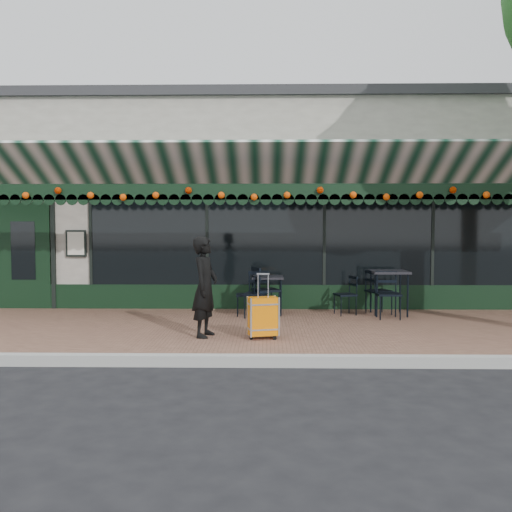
{
  "coord_description": "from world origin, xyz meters",
  "views": [
    {
      "loc": [
        0.22,
        -7.1,
        1.82
      ],
      "look_at": [
        0.05,
        1.6,
        1.37
      ],
      "focal_mm": 38.0,
      "sensor_mm": 36.0,
      "label": 1
    }
  ],
  "objects_px": {
    "cafe_table_a": "(389,275)",
    "chair_a_right": "(379,292)",
    "chair_a_left": "(345,295)",
    "chair_b_left": "(246,295)",
    "woman": "(205,287)",
    "chair_b_right": "(266,291)",
    "suitcase": "(263,317)",
    "cafe_table_b": "(268,280)",
    "chair_a_front": "(388,295)",
    "chair_b_front": "(256,294)"
  },
  "relations": [
    {
      "from": "cafe_table_a",
      "to": "chair_a_right",
      "type": "relative_size",
      "value": 0.98
    },
    {
      "from": "cafe_table_a",
      "to": "chair_b_left",
      "type": "relative_size",
      "value": 1.11
    },
    {
      "from": "chair_a_left",
      "to": "chair_b_left",
      "type": "height_order",
      "value": "chair_b_left"
    },
    {
      "from": "woman",
      "to": "chair_a_right",
      "type": "xyz_separation_m",
      "value": [
        3.12,
        2.23,
        -0.33
      ]
    },
    {
      "from": "cafe_table_b",
      "to": "chair_a_right",
      "type": "distance_m",
      "value": 2.16
    },
    {
      "from": "chair_a_front",
      "to": "chair_b_front",
      "type": "distance_m",
      "value": 2.43
    },
    {
      "from": "woman",
      "to": "cafe_table_b",
      "type": "height_order",
      "value": "woman"
    },
    {
      "from": "chair_a_right",
      "to": "chair_a_left",
      "type": "bearing_deg",
      "value": 80.4
    },
    {
      "from": "chair_a_right",
      "to": "chair_b_left",
      "type": "relative_size",
      "value": 1.13
    },
    {
      "from": "cafe_table_a",
      "to": "chair_a_front",
      "type": "bearing_deg",
      "value": -103.77
    },
    {
      "from": "suitcase",
      "to": "cafe_table_b",
      "type": "height_order",
      "value": "suitcase"
    },
    {
      "from": "cafe_table_b",
      "to": "woman",
      "type": "bearing_deg",
      "value": -113.93
    },
    {
      "from": "cafe_table_b",
      "to": "chair_a_front",
      "type": "bearing_deg",
      "value": -12.11
    },
    {
      "from": "cafe_table_a",
      "to": "cafe_table_b",
      "type": "relative_size",
      "value": 1.16
    },
    {
      "from": "cafe_table_a",
      "to": "chair_b_front",
      "type": "distance_m",
      "value": 2.59
    },
    {
      "from": "suitcase",
      "to": "chair_a_left",
      "type": "height_order",
      "value": "suitcase"
    },
    {
      "from": "suitcase",
      "to": "chair_a_left",
      "type": "distance_m",
      "value": 2.76
    },
    {
      "from": "suitcase",
      "to": "chair_b_left",
      "type": "bearing_deg",
      "value": 84.51
    },
    {
      "from": "chair_a_left",
      "to": "chair_a_front",
      "type": "height_order",
      "value": "chair_a_front"
    },
    {
      "from": "woman",
      "to": "cafe_table_a",
      "type": "height_order",
      "value": "woman"
    },
    {
      "from": "chair_a_right",
      "to": "chair_b_left",
      "type": "bearing_deg",
      "value": 76.02
    },
    {
      "from": "cafe_table_a",
      "to": "cafe_table_b",
      "type": "distance_m",
      "value": 2.33
    },
    {
      "from": "chair_b_left",
      "to": "chair_b_front",
      "type": "bearing_deg",
      "value": 37.0
    },
    {
      "from": "chair_a_right",
      "to": "suitcase",
      "type": "bearing_deg",
      "value": 118.44
    },
    {
      "from": "woman",
      "to": "chair_a_front",
      "type": "distance_m",
      "value": 3.62
    },
    {
      "from": "woman",
      "to": "chair_a_left",
      "type": "relative_size",
      "value": 2.02
    },
    {
      "from": "woman",
      "to": "chair_b_left",
      "type": "height_order",
      "value": "woman"
    },
    {
      "from": "chair_a_left",
      "to": "cafe_table_b",
      "type": "bearing_deg",
      "value": -108.52
    },
    {
      "from": "suitcase",
      "to": "chair_a_front",
      "type": "bearing_deg",
      "value": 24.48
    },
    {
      "from": "chair_a_left",
      "to": "chair_a_front",
      "type": "bearing_deg",
      "value": 43.1
    },
    {
      "from": "cafe_table_b",
      "to": "chair_a_front",
      "type": "xyz_separation_m",
      "value": [
        2.21,
        -0.48,
        -0.22
      ]
    },
    {
      "from": "chair_a_left",
      "to": "chair_b_right",
      "type": "xyz_separation_m",
      "value": [
        -1.52,
        -0.11,
        0.09
      ]
    },
    {
      "from": "chair_a_left",
      "to": "suitcase",
      "type": "bearing_deg",
      "value": -51.08
    },
    {
      "from": "cafe_table_a",
      "to": "chair_a_left",
      "type": "height_order",
      "value": "cafe_table_a"
    },
    {
      "from": "cafe_table_b",
      "to": "chair_a_right",
      "type": "xyz_separation_m",
      "value": [
        2.15,
        0.05,
        -0.23
      ]
    },
    {
      "from": "cafe_table_a",
      "to": "chair_b_front",
      "type": "height_order",
      "value": "chair_b_front"
    },
    {
      "from": "chair_b_left",
      "to": "suitcase",
      "type": "bearing_deg",
      "value": 6.93
    },
    {
      "from": "woman",
      "to": "chair_a_right",
      "type": "height_order",
      "value": "woman"
    },
    {
      "from": "chair_b_left",
      "to": "chair_b_right",
      "type": "bearing_deg",
      "value": 86.19
    },
    {
      "from": "chair_b_left",
      "to": "chair_b_right",
      "type": "xyz_separation_m",
      "value": [
        0.38,
        -0.01,
        0.09
      ]
    },
    {
      "from": "chair_a_left",
      "to": "chair_b_left",
      "type": "distance_m",
      "value": 1.91
    },
    {
      "from": "chair_a_front",
      "to": "cafe_table_b",
      "type": "bearing_deg",
      "value": 168.23
    },
    {
      "from": "chair_b_front",
      "to": "chair_a_left",
      "type": "bearing_deg",
      "value": 23.96
    },
    {
      "from": "woman",
      "to": "chair_a_left",
      "type": "height_order",
      "value": "woman"
    },
    {
      "from": "chair_a_right",
      "to": "chair_a_front",
      "type": "xyz_separation_m",
      "value": [
        0.06,
        -0.53,
        0.01
      ]
    },
    {
      "from": "chair_b_left",
      "to": "chair_a_front",
      "type": "bearing_deg",
      "value": 80.89
    },
    {
      "from": "chair_a_right",
      "to": "chair_b_right",
      "type": "height_order",
      "value": "chair_b_right"
    },
    {
      "from": "cafe_table_b",
      "to": "chair_b_left",
      "type": "distance_m",
      "value": 0.52
    },
    {
      "from": "suitcase",
      "to": "chair_b_right",
      "type": "bearing_deg",
      "value": 74.5
    },
    {
      "from": "cafe_table_b",
      "to": "chair_a_right",
      "type": "height_order",
      "value": "chair_a_right"
    }
  ]
}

